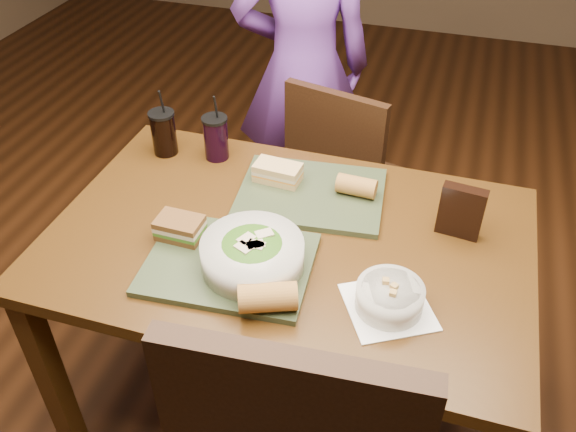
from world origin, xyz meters
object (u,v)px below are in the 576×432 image
at_px(dining_table, 288,260).
at_px(chip_bag, 461,212).
at_px(cup_berry, 216,137).
at_px(baguette_near, 268,297).
at_px(sandwich_far, 278,172).
at_px(baguette_far, 357,186).
at_px(salad_bowl, 252,253).
at_px(chair_far, 337,174).
at_px(tray_near, 229,264).
at_px(tray_far, 311,194).
at_px(sandwich_near, 180,228).
at_px(cup_cola, 164,132).
at_px(soup_bowl, 390,297).
at_px(diner, 303,70).

bearing_deg(dining_table, chip_bag, 18.50).
bearing_deg(cup_berry, baguette_near, -57.81).
relative_size(sandwich_far, baguette_far, 1.25).
distance_m(sandwich_far, baguette_far, 0.24).
height_order(salad_bowl, baguette_far, salad_bowl).
height_order(dining_table, chair_far, chair_far).
bearing_deg(chip_bag, dining_table, -154.59).
relative_size(tray_near, baguette_near, 3.06).
relative_size(tray_far, salad_bowl, 1.62).
distance_m(sandwich_near, baguette_near, 0.35).
xyz_separation_m(sandwich_far, baguette_far, (0.24, -0.00, 0.00)).
xyz_separation_m(tray_near, sandwich_near, (-0.16, 0.06, 0.04)).
bearing_deg(chip_bag, baguette_near, -126.21).
height_order(chair_far, cup_cola, cup_cola).
height_order(baguette_near, cup_cola, cup_cola).
xyz_separation_m(salad_bowl, soup_bowl, (0.35, -0.02, -0.03)).
bearing_deg(chair_far, tray_near, -96.26).
distance_m(diner, baguette_near, 1.30).
xyz_separation_m(diner, salad_bowl, (0.20, -1.14, 0.05)).
distance_m(dining_table, chip_bag, 0.49).
relative_size(salad_bowl, baguette_near, 1.89).
bearing_deg(diner, dining_table, 83.40).
distance_m(tray_far, cup_berry, 0.37).
bearing_deg(chip_bag, tray_near, -143.83).
relative_size(sandwich_near, cup_cola, 0.54).
relative_size(sandwich_far, cup_berry, 0.65).
relative_size(dining_table, chair_far, 1.47).
xyz_separation_m(diner, baguette_near, (0.28, -1.27, 0.04)).
xyz_separation_m(diner, soup_bowl, (0.55, -1.17, 0.02)).
xyz_separation_m(tray_far, sandwich_near, (-0.28, -0.30, 0.04)).
bearing_deg(baguette_near, soup_bowl, 20.46).
bearing_deg(salad_bowl, sandwich_near, 166.88).
distance_m(chair_far, baguette_near, 1.02).
relative_size(salad_bowl, cup_cola, 1.15).
height_order(sandwich_far, baguette_near, baguette_near).
bearing_deg(tray_near, cup_cola, 131.52).
bearing_deg(sandwich_far, dining_table, -65.55).
bearing_deg(cup_cola, baguette_near, -46.34).
distance_m(baguette_far, cup_cola, 0.65).
xyz_separation_m(dining_table, diner, (-0.24, 0.99, 0.10)).
bearing_deg(cup_berry, sandwich_far, -21.07).
relative_size(diner, sandwich_near, 12.41).
bearing_deg(sandwich_near, salad_bowl, -13.12).
xyz_separation_m(sandwich_far, chip_bag, (0.54, -0.07, 0.03)).
bearing_deg(sandwich_near, chip_bag, 19.53).
height_order(soup_bowl, sandwich_near, soup_bowl).
bearing_deg(dining_table, cup_berry, 137.18).
bearing_deg(soup_bowl, sandwich_near, 172.40).
bearing_deg(tray_near, diner, 96.60).
bearing_deg(cup_cola, diner, 69.47).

